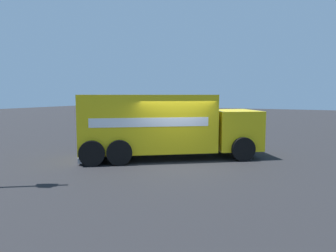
% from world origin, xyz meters
% --- Properties ---
extents(ground_plane, '(100.00, 100.00, 0.00)m').
position_xyz_m(ground_plane, '(0.00, 0.00, 0.00)').
color(ground_plane, black).
extents(delivery_truck, '(7.71, 6.52, 2.75)m').
position_xyz_m(delivery_truck, '(1.05, -0.82, 1.44)').
color(delivery_truck, yellow).
rests_on(delivery_truck, ground).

